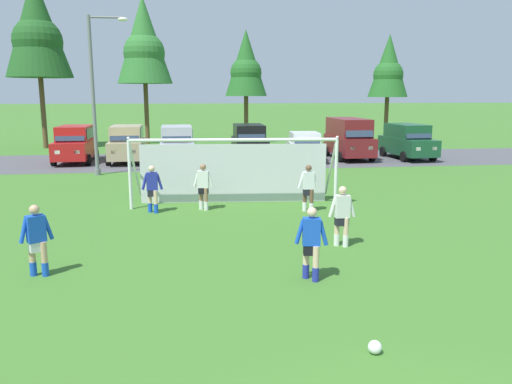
{
  "coord_description": "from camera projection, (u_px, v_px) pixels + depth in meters",
  "views": [
    {
      "loc": [
        -2.51,
        -3.88,
        4.03
      ],
      "look_at": [
        -0.47,
        11.3,
        1.06
      ],
      "focal_mm": 35.57,
      "sensor_mm": 36.0,
      "label": 1
    }
  ],
  "objects": [
    {
      "name": "tree_left_edge",
      "position": [
        37.0,
        29.0,
        36.56
      ],
      "size": [
        4.69,
        4.69,
        12.5
      ],
      "color": "brown",
      "rests_on": "ground"
    },
    {
      "name": "player_defender_far",
      "position": [
        308.0,
        188.0,
        17.51
      ],
      "size": [
        0.73,
        0.33,
        1.64
      ],
      "color": "brown",
      "rests_on": "ground"
    },
    {
      "name": "parked_car_slot_far_left",
      "position": [
        75.0,
        144.0,
        30.12
      ],
      "size": [
        2.19,
        4.63,
        2.16
      ],
      "color": "red",
      "rests_on": "ground"
    },
    {
      "name": "player_winger_right",
      "position": [
        311.0,
        244.0,
        11.03
      ],
      "size": [
        0.72,
        0.38,
        1.64
      ],
      "color": "beige",
      "rests_on": "ground"
    },
    {
      "name": "parked_car_slot_right",
      "position": [
        349.0,
        137.0,
        31.76
      ],
      "size": [
        2.22,
        4.81,
        2.52
      ],
      "color": "maroon",
      "rests_on": "ground"
    },
    {
      "name": "tree_mid_left",
      "position": [
        144.0,
        43.0,
        40.24
      ],
      "size": [
        4.37,
        4.37,
        11.64
      ],
      "color": "brown",
      "rests_on": "ground"
    },
    {
      "name": "parked_car_slot_far_right",
      "position": [
        407.0,
        141.0,
        31.84
      ],
      "size": [
        2.36,
        4.71,
        2.16
      ],
      "color": "#194C2D",
      "rests_on": "ground"
    },
    {
      "name": "soccer_goal",
      "position": [
        234.0,
        169.0,
        18.75
      ],
      "size": [
        7.55,
        2.52,
        2.57
      ],
      "color": "white",
      "rests_on": "ground"
    },
    {
      "name": "parked_car_slot_center",
      "position": [
        249.0,
        142.0,
        31.41
      ],
      "size": [
        2.19,
        4.62,
        2.16
      ],
      "color": "black",
      "rests_on": "ground"
    },
    {
      "name": "parked_car_slot_center_right",
      "position": [
        305.0,
        146.0,
        30.98
      ],
      "size": [
        2.28,
        4.32,
        1.72
      ],
      "color": "silver",
      "rests_on": "ground"
    },
    {
      "name": "tree_center_back",
      "position": [
        246.0,
        65.0,
        41.78
      ],
      "size": [
        3.46,
        3.46,
        9.23
      ],
      "color": "brown",
      "rests_on": "ground"
    },
    {
      "name": "player_striker_near",
      "position": [
        37.0,
        241.0,
        11.26
      ],
      "size": [
        0.71,
        0.41,
        1.64
      ],
      "color": "tan",
      "rests_on": "ground"
    },
    {
      "name": "parked_car_slot_left",
      "position": [
        127.0,
        143.0,
        30.29
      ],
      "size": [
        2.22,
        4.64,
        2.16
      ],
      "color": "tan",
      "rests_on": "ground"
    },
    {
      "name": "player_trailing_back",
      "position": [
        342.0,
        216.0,
        13.49
      ],
      "size": [
        0.74,
        0.29,
        1.64
      ],
      "color": "beige",
      "rests_on": "ground"
    },
    {
      "name": "tree_mid_right",
      "position": [
        389.0,
        68.0,
        43.2
      ],
      "size": [
        3.38,
        3.38,
        9.01
      ],
      "color": "brown",
      "rests_on": "ground"
    },
    {
      "name": "player_winger_left",
      "position": [
        152.0,
        189.0,
        17.34
      ],
      "size": [
        0.74,
        0.33,
        1.64
      ],
      "color": "beige",
      "rests_on": "ground"
    },
    {
      "name": "ground_plane",
      "position": [
        255.0,
        200.0,
        19.47
      ],
      "size": [
        400.0,
        400.0,
        0.0
      ],
      "primitive_type": "plane",
      "color": "#3D7028"
    },
    {
      "name": "street_lamp",
      "position": [
        97.0,
        94.0,
        24.87
      ],
      "size": [
        2.0,
        0.32,
        7.73
      ],
      "color": "slate",
      "rests_on": "ground"
    },
    {
      "name": "parking_lot_strip",
      "position": [
        229.0,
        160.0,
        31.33
      ],
      "size": [
        52.0,
        8.4,
        0.01
      ],
      "primitive_type": "cube",
      "color": "#4C4C51",
      "rests_on": "ground"
    },
    {
      "name": "player_midfield_center",
      "position": [
        203.0,
        187.0,
        17.76
      ],
      "size": [
        0.72,
        0.33,
        1.64
      ],
      "color": "#936B4C",
      "rests_on": "ground"
    },
    {
      "name": "parked_car_slot_center_left",
      "position": [
        177.0,
        144.0,
        29.95
      ],
      "size": [
        2.22,
        4.64,
        2.16
      ],
      "color": "#B2B2BC",
      "rests_on": "ground"
    },
    {
      "name": "soccer_ball",
      "position": [
        375.0,
        347.0,
        7.98
      ],
      "size": [
        0.22,
        0.22,
        0.22
      ],
      "color": "white",
      "rests_on": "ground"
    }
  ]
}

